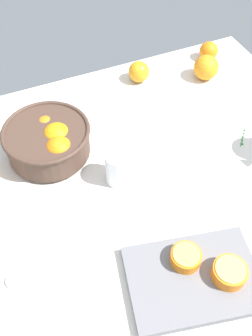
% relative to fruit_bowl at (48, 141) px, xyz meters
% --- Properties ---
extents(ground_plane, '(1.23, 0.99, 0.03)m').
position_rel_fruit_bowl_xyz_m(ground_plane, '(0.19, -0.18, -0.07)').
color(ground_plane, silver).
extents(fruit_bowl, '(0.24, 0.24, 0.11)m').
position_rel_fruit_bowl_xyz_m(fruit_bowl, '(0.00, 0.00, 0.00)').
color(fruit_bowl, '#473328').
rests_on(fruit_bowl, ground_plane).
extents(juice_glass, '(0.07, 0.07, 0.10)m').
position_rel_fruit_bowl_xyz_m(juice_glass, '(0.14, -0.16, -0.01)').
color(juice_glass, white).
rests_on(juice_glass, ground_plane).
extents(cutting_board, '(0.33, 0.26, 0.02)m').
position_rel_fruit_bowl_xyz_m(cutting_board, '(0.18, -0.49, -0.04)').
color(cutting_board, slate).
rests_on(cutting_board, ground_plane).
extents(orange_half_0, '(0.08, 0.08, 0.04)m').
position_rel_fruit_bowl_xyz_m(orange_half_0, '(0.25, -0.52, -0.01)').
color(orange_half_0, orange).
rests_on(orange_half_0, cutting_board).
extents(orange_half_1, '(0.07, 0.07, 0.03)m').
position_rel_fruit_bowl_xyz_m(orange_half_1, '(0.18, -0.45, -0.02)').
color(orange_half_1, orange).
rests_on(orange_half_1, cutting_board).
extents(loose_orange_0, '(0.07, 0.07, 0.07)m').
position_rel_fruit_bowl_xyz_m(loose_orange_0, '(0.37, 0.21, -0.02)').
color(loose_orange_0, orange).
rests_on(loose_orange_0, ground_plane).
extents(loose_orange_1, '(0.08, 0.08, 0.08)m').
position_rel_fruit_bowl_xyz_m(loose_orange_1, '(0.58, 0.13, -0.01)').
color(loose_orange_1, orange).
rests_on(loose_orange_1, ground_plane).
extents(loose_orange_3, '(0.07, 0.07, 0.07)m').
position_rel_fruit_bowl_xyz_m(loose_orange_3, '(0.65, 0.22, -0.02)').
color(loose_orange_3, orange).
rests_on(loose_orange_3, ground_plane).
extents(spoon, '(0.03, 0.14, 0.01)m').
position_rel_fruit_bowl_xyz_m(spoon, '(-0.19, -0.30, -0.05)').
color(spoon, silver).
rests_on(spoon, ground_plane).
extents(herb_sprig_0, '(0.06, 0.06, 0.01)m').
position_rel_fruit_bowl_xyz_m(herb_sprig_0, '(0.54, -0.16, -0.05)').
color(herb_sprig_0, '#448143').
rests_on(herb_sprig_0, ground_plane).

